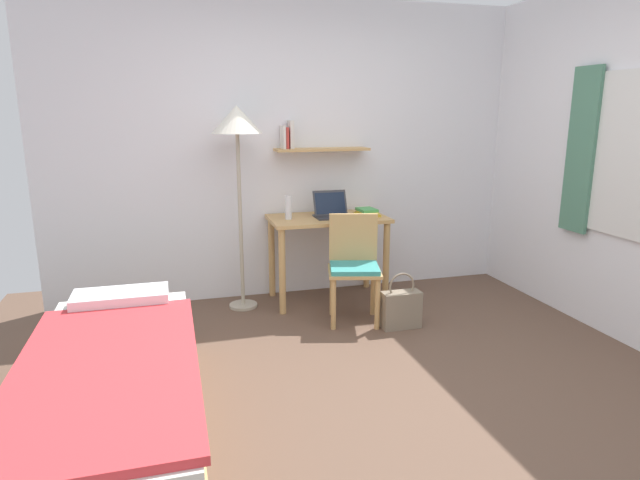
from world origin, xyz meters
TOP-DOWN VIEW (x-y plane):
  - ground_plane at (0.00, 0.00)m, footprint 5.28×5.28m
  - wall_back at (0.00, 2.02)m, footprint 4.40×0.27m
  - bed at (-1.46, -0.04)m, footprint 0.85×2.04m
  - desk at (0.19, 1.70)m, footprint 1.01×0.56m
  - desk_chair at (0.25, 1.19)m, footprint 0.49×0.47m
  - standing_lamp at (-0.57, 1.72)m, footprint 0.41×0.41m
  - laptop at (0.22, 1.70)m, footprint 0.30×0.24m
  - water_bottle at (-0.16, 1.69)m, footprint 0.06×0.06m
  - book_stack at (0.54, 1.67)m, footprint 0.18×0.24m
  - handbag at (0.55, 0.93)m, footprint 0.30×0.13m

SIDE VIEW (x-z plane):
  - ground_plane at x=0.00m, z-range 0.00..0.00m
  - handbag at x=0.55m, z-range -0.07..0.38m
  - bed at x=-1.46m, z-range -0.03..0.51m
  - desk_chair at x=0.25m, z-range 0.05..0.90m
  - desk at x=0.19m, z-range 0.23..0.99m
  - book_stack at x=0.54m, z-range 0.75..0.81m
  - laptop at x=0.22m, z-range 0.70..0.92m
  - water_bottle at x=-0.16m, z-range 0.76..0.96m
  - wall_back at x=0.00m, z-range 0.00..2.60m
  - standing_lamp at x=-0.57m, z-range 0.65..2.35m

